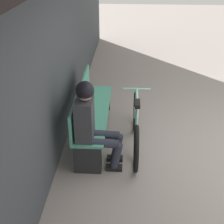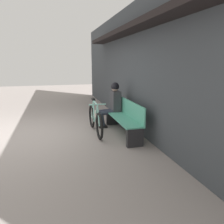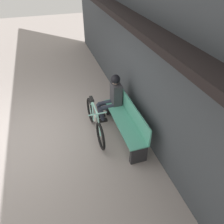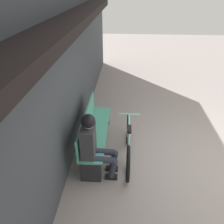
# 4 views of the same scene
# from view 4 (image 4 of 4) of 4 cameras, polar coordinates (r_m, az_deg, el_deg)

# --- Properties ---
(ground_plane) EXTENTS (24.00, 24.00, 0.00)m
(ground_plane) POSITION_cam_4_polar(r_m,az_deg,el_deg) (4.47, 24.89, -13.90)
(ground_plane) COLOR gray
(storefront_wall) EXTENTS (12.00, 0.56, 3.20)m
(storefront_wall) POSITION_cam_4_polar(r_m,az_deg,el_deg) (3.36, -13.94, 7.54)
(storefront_wall) COLOR #3D4247
(storefront_wall) RESTS_ON ground_plane
(park_bench_near) EXTENTS (1.85, 0.42, 0.83)m
(park_bench_near) POSITION_cam_4_polar(r_m,az_deg,el_deg) (4.36, -4.75, -5.03)
(park_bench_near) COLOR #51A88E
(park_bench_near) RESTS_ON ground_plane
(bicycle) EXTENTS (1.62, 0.40, 0.85)m
(bicycle) POSITION_cam_4_polar(r_m,az_deg,el_deg) (4.14, 4.25, -8.14)
(bicycle) COLOR black
(bicycle) RESTS_ON ground_plane
(person_seated) EXTENTS (0.34, 0.60, 1.22)m
(person_seated) POSITION_cam_4_polar(r_m,az_deg,el_deg) (3.60, -4.82, -7.91)
(person_seated) COLOR #2D3342
(person_seated) RESTS_ON ground_plane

